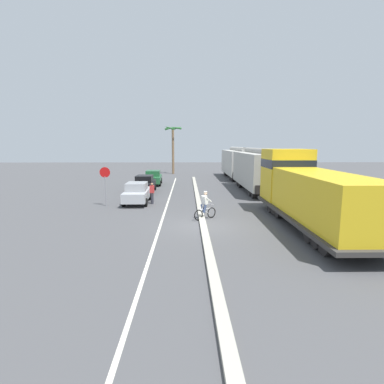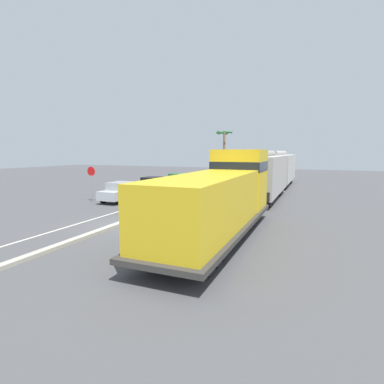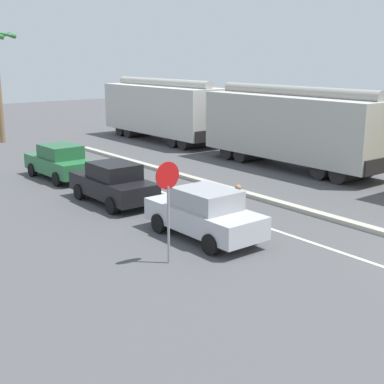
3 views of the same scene
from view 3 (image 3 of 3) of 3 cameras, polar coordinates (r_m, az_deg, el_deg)
The scene contains 9 objects.
median_curb at distance 19.96m, azimuth 12.83°, elevation -2.18°, with size 0.36×36.00×0.16m, color #B2AD9E.
lane_stripe at distance 18.25m, azimuth 8.02°, elevation -3.76°, with size 0.14×36.00×0.01m, color silver.
hopper_car_lead at distance 27.89m, azimuth 10.70°, elevation 6.75°, with size 2.90×10.60×4.18m.
hopper_car_middle at distance 36.54m, azimuth -3.19°, elevation 8.70°, with size 2.90×10.60×4.18m.
parked_car_silver at distance 16.83m, azimuth 1.32°, elevation -2.28°, with size 1.86×4.22×1.62m.
parked_car_black at distance 21.08m, azimuth -8.42°, elevation 0.97°, with size 1.84×4.21×1.62m.
parked_car_green at distance 25.83m, azimuth -13.90°, elevation 3.16°, with size 1.94×4.25×1.62m.
stop_sign at distance 14.47m, azimuth -2.60°, elevation -0.09°, with size 0.76×0.08×2.88m.
pedestrian_by_cars at distance 17.37m, azimuth 4.90°, elevation -1.69°, with size 0.34×0.22×1.62m.
Camera 3 is at (-15.00, -5.95, 5.61)m, focal length 50.00 mm.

